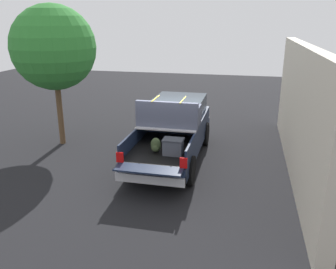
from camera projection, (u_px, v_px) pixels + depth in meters
The scene contains 4 objects.
ground_plane at pixel (172, 159), 12.08m from camera, with size 40.00×40.00×0.00m, color black.
pickup_truck at pixel (174, 129), 12.14m from camera, with size 6.05×2.06×2.23m.
building_facade at pixel (301, 111), 10.68m from camera, with size 10.17×0.36×3.88m, color beige.
tree_background at pixel (54, 48), 12.55m from camera, with size 3.04×3.04×5.16m.
Camera 1 is at (-10.95, -2.37, 4.59)m, focal length 37.47 mm.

